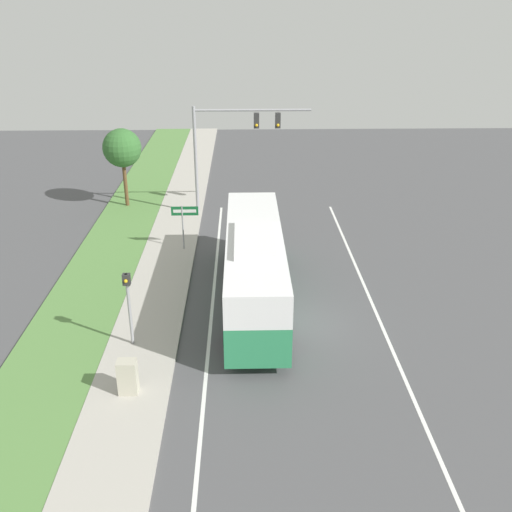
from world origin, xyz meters
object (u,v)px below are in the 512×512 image
at_px(signal_gantry, 230,138).
at_px(pedestrian_signal, 128,298).
at_px(street_sign, 184,218).
at_px(utility_cabinet, 128,377).
at_px(bus, 254,263).

xyz_separation_m(signal_gantry, pedestrian_signal, (-3.66, -15.18, -2.74)).
height_order(street_sign, utility_cabinet, street_sign).
relative_size(bus, street_sign, 4.44).
bearing_deg(bus, pedestrian_signal, -144.76).
distance_m(signal_gantry, street_sign, 6.95).
bearing_deg(utility_cabinet, signal_gantry, 79.89).
height_order(signal_gantry, pedestrian_signal, signal_gantry).
bearing_deg(pedestrian_signal, signal_gantry, 76.43).
bearing_deg(pedestrian_signal, street_sign, 82.41).
height_order(pedestrian_signal, utility_cabinet, pedestrian_signal).
height_order(bus, pedestrian_signal, bus).
bearing_deg(bus, utility_cabinet, -124.39).
distance_m(street_sign, utility_cabinet, 12.57).
height_order(bus, utility_cabinet, bus).
distance_m(bus, pedestrian_signal, 5.98).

